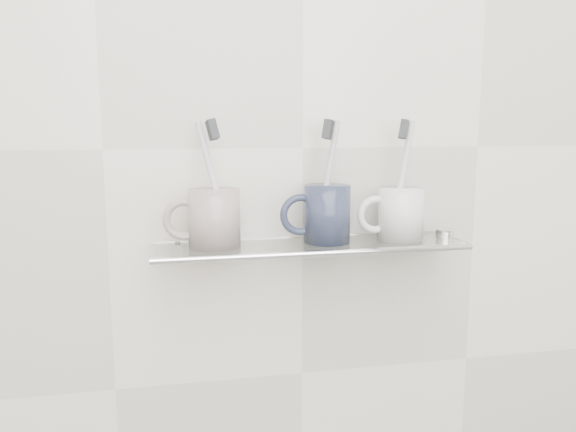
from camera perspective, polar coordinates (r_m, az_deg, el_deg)
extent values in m
plane|color=silver|center=(0.94, 1.49, 6.94)|extent=(2.50, 0.00, 2.50)
cube|color=silver|center=(0.90, 2.33, -3.04)|extent=(0.50, 0.12, 0.01)
cylinder|color=silver|center=(0.85, 3.22, -3.84)|extent=(0.50, 0.01, 0.01)
cylinder|color=silver|center=(0.93, -11.13, -3.59)|extent=(0.02, 0.03, 0.02)
cylinder|color=silver|center=(1.02, 13.27, -2.51)|extent=(0.02, 0.03, 0.02)
cylinder|color=silver|center=(0.88, -7.48, -0.25)|extent=(0.09, 0.09, 0.09)
torus|color=silver|center=(0.87, -10.51, -0.34)|extent=(0.07, 0.01, 0.07)
cylinder|color=silver|center=(0.87, -7.56, 3.40)|extent=(0.05, 0.04, 0.19)
cube|color=#2E3033|center=(0.86, -7.68, 8.69)|extent=(0.02, 0.03, 0.04)
cylinder|color=#19202F|center=(0.91, 3.98, 0.22)|extent=(0.08, 0.08, 0.09)
torus|color=#19202F|center=(0.89, 1.29, 0.13)|extent=(0.07, 0.01, 0.07)
cylinder|color=#B7B7B7|center=(0.90, 4.02, 3.66)|extent=(0.05, 0.02, 0.19)
cube|color=#2E3033|center=(0.89, 4.08, 8.77)|extent=(0.03, 0.03, 0.03)
cylinder|color=white|center=(0.95, 11.37, 0.23)|extent=(0.10, 0.10, 0.09)
torus|color=white|center=(0.93, 8.88, 0.14)|extent=(0.06, 0.01, 0.06)
cylinder|color=silver|center=(0.94, 11.48, 3.75)|extent=(0.05, 0.03, 0.19)
cube|color=#2E3033|center=(0.94, 11.65, 8.63)|extent=(0.03, 0.03, 0.03)
cylinder|color=silver|center=(0.99, 15.68, -1.67)|extent=(0.03, 0.03, 0.01)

